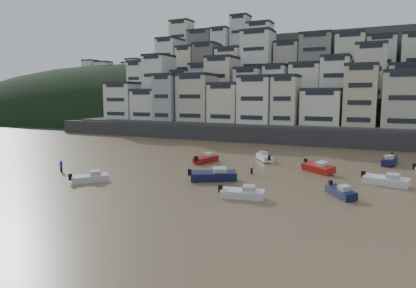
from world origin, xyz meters
The scene contains 15 objects.
sea_strip centered at (-110.00, 145.00, 0.01)m, with size 340.00×340.00×0.00m, color #3F515A.
harbor_wall centered at (10.00, 65.00, 1.75)m, with size 140.00×3.00×3.50m, color #38383A.
hillside centered at (14.73, 104.84, 13.01)m, with size 141.04×66.00×50.00m.
headland centered at (-95.00, 135.00, 0.02)m, with size 216.00×135.00×53.33m.
boat_a centered at (11.75, 19.39, 0.68)m, with size 4.98×1.63×1.36m, color silver, non-canonical shape.
boat_b centered at (20.95, 24.55, 0.64)m, with size 4.72×1.55×1.29m, color #12183A, non-canonical shape.
boat_c centered at (5.57, 25.54, 0.86)m, with size 6.34×2.07×1.73m, color #141B3F, non-canonical shape.
boat_d centered at (25.28, 32.16, 0.75)m, with size 5.53×1.81×1.51m, color white, non-canonical shape.
boat_e centered at (16.69, 36.53, 0.79)m, with size 5.79×1.89×1.58m, color #AE1B15, non-canonical shape.
boat_f centered at (-0.96, 36.91, 0.74)m, with size 5.44×1.78×1.48m, color maroon, non-canonical shape.
boat_h centered at (7.23, 42.21, 0.74)m, with size 5.41×1.77×1.48m, color white, non-canonical shape.
boat_i centered at (25.82, 47.58, 0.81)m, with size 5.95×1.95×1.62m, color #13153D, non-canonical shape.
boat_j centered at (-8.00, 18.26, 0.66)m, with size 4.86×1.59×1.33m, color silver, non-canonical shape.
person_blue centered at (-16.05, 21.23, 0.87)m, with size 0.44×0.44×1.74m, color #1B30CF, non-canonical shape.
person_pink centered at (8.61, 31.58, 0.87)m, with size 0.44×0.44×1.74m, color #DA9B9A, non-canonical shape.
Camera 1 is at (24.72, -16.17, 10.64)m, focal length 32.00 mm.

